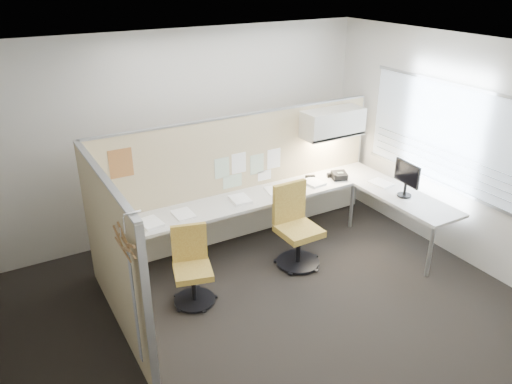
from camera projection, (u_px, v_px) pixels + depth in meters
floor at (266, 308)px, 5.63m from camera, size 5.50×4.50×0.01m
ceiling at (269, 53)px, 4.46m from camera, size 5.50×4.50×0.01m
wall_back at (183, 135)px, 6.82m from camera, size 5.50×0.02×2.80m
wall_front at (445, 321)px, 3.27m from camera, size 5.50×0.02×2.80m
wall_right at (454, 149)px, 6.29m from camera, size 0.02×4.50×2.80m
window_pane at (455, 138)px, 6.22m from camera, size 0.01×2.80×1.30m
partition_back at (241, 178)px, 6.77m from camera, size 4.10×0.06×1.75m
partition_left at (113, 256)px, 4.98m from camera, size 0.06×2.20×1.75m
desk at (283, 204)px, 6.69m from camera, size 4.00×2.07×0.73m
overhead_bin at (333, 123)px, 6.96m from camera, size 0.90×0.36×0.38m
task_light_strip at (332, 137)px, 7.04m from camera, size 0.60×0.06×0.02m
pinned_papers at (247, 167)px, 6.72m from camera, size 1.01×0.00×0.47m
poster at (121, 163)px, 5.80m from camera, size 0.28×0.00×0.35m
chair_left at (192, 268)px, 5.60m from camera, size 0.51×0.53×0.89m
chair_right at (296, 228)px, 6.30m from camera, size 0.55×0.55×1.05m
monitor at (407, 177)px, 6.49m from camera, size 0.19×0.45×0.47m
phone at (339, 176)px, 7.10m from camera, size 0.26×0.25×0.12m
stapler at (310, 177)px, 7.13m from camera, size 0.14×0.09×0.05m
tape_dispenser at (331, 175)px, 7.17m from camera, size 0.11×0.09×0.06m
coat_hook at (127, 256)px, 3.97m from camera, size 0.18×0.47×1.41m
paper_stack_0 at (151, 223)px, 5.88m from camera, size 0.27×0.33×0.04m
paper_stack_1 at (183, 214)px, 6.11m from camera, size 0.23×0.30×0.02m
paper_stack_2 at (240, 200)px, 6.47m from camera, size 0.25×0.32×0.04m
paper_stack_3 at (275, 190)px, 6.75m from camera, size 0.29×0.34×0.01m
paper_stack_4 at (313, 182)px, 6.98m from camera, size 0.26×0.33×0.03m
paper_stack_5 at (381, 183)px, 6.96m from camera, size 0.27×0.33×0.02m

